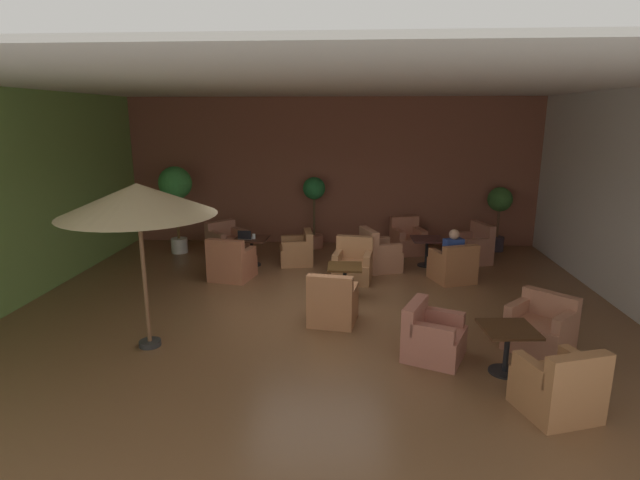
% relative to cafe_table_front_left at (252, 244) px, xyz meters
% --- Properties ---
extents(ground_plane, '(10.78, 9.81, 0.02)m').
position_rel_cafe_table_front_left_xyz_m(ground_plane, '(1.70, -2.59, -0.50)').
color(ground_plane, brown).
extents(wall_back_brick, '(10.78, 0.08, 3.81)m').
position_rel_cafe_table_front_left_xyz_m(wall_back_brick, '(1.70, 2.27, 1.41)').
color(wall_back_brick, brown).
rests_on(wall_back_brick, ground_plane).
extents(wall_left_accent, '(0.08, 9.81, 3.81)m').
position_rel_cafe_table_front_left_xyz_m(wall_left_accent, '(-3.65, -2.59, 1.41)').
color(wall_left_accent, '#719A49').
rests_on(wall_left_accent, ground_plane).
extents(ceiling_slab, '(10.78, 9.81, 0.06)m').
position_rel_cafe_table_front_left_xyz_m(ceiling_slab, '(1.70, -2.59, 3.35)').
color(ceiling_slab, silver).
rests_on(ceiling_slab, wall_back_brick).
extents(cafe_table_front_left, '(0.76, 0.76, 0.64)m').
position_rel_cafe_table_front_left_xyz_m(cafe_table_front_left, '(0.00, 0.00, 0.00)').
color(cafe_table_front_left, black).
rests_on(cafe_table_front_left, ground_plane).
extents(armchair_front_left_north, '(0.85, 0.84, 0.77)m').
position_rel_cafe_table_front_left_xyz_m(armchair_front_left_north, '(1.03, 0.19, -0.20)').
color(armchair_front_left_north, '#AE7449').
rests_on(armchair_front_left_north, ground_plane).
extents(armchair_front_left_east, '(1.11, 1.11, 0.83)m').
position_rel_cafe_table_front_left_xyz_m(armchair_front_left_east, '(-0.76, 0.72, -0.17)').
color(armchair_front_left_east, '#A96C55').
rests_on(armchair_front_left_east, ground_plane).
extents(armchair_front_left_south, '(0.94, 0.95, 0.90)m').
position_rel_cafe_table_front_left_xyz_m(armchair_front_left_south, '(-0.22, -1.04, -0.16)').
color(armchair_front_left_south, '#B56949').
rests_on(armchair_front_left_south, ground_plane).
extents(cafe_table_front_right, '(0.74, 0.74, 0.64)m').
position_rel_cafe_table_front_left_xyz_m(cafe_table_front_right, '(4.35, -4.71, -0.02)').
color(cafe_table_front_right, black).
rests_on(cafe_table_front_right, ground_plane).
extents(armchair_front_right_north, '(1.00, 1.00, 0.78)m').
position_rel_cafe_table_front_left_xyz_m(armchair_front_right_north, '(3.43, -4.32, -0.19)').
color(armchair_front_right_north, '#B26956').
rests_on(armchair_front_right_north, ground_plane).
extents(armchair_front_right_east, '(0.96, 0.95, 0.85)m').
position_rel_cafe_table_front_left_xyz_m(armchair_front_right_east, '(4.66, -5.65, -0.17)').
color(armchair_front_right_east, '#AF7246').
rests_on(armchair_front_right_east, ground_plane).
extents(armchair_front_right_south, '(1.08, 1.08, 0.83)m').
position_rel_cafe_table_front_left_xyz_m(armchair_front_right_south, '(5.04, -3.99, -0.17)').
color(armchair_front_right_south, '#AC6E53').
rests_on(armchair_front_right_south, ground_plane).
extents(cafe_table_mid_center, '(0.63, 0.63, 0.64)m').
position_rel_cafe_table_front_left_xyz_m(cafe_table_mid_center, '(2.16, -2.05, -0.03)').
color(cafe_table_mid_center, black).
rests_on(cafe_table_mid_center, ground_plane).
extents(armchair_mid_center_north, '(0.86, 0.87, 0.88)m').
position_rel_cafe_table_front_left_xyz_m(armchair_mid_center_north, '(2.31, -0.90, -0.18)').
color(armchair_mid_center_north, '#AD754A').
rests_on(armchair_mid_center_north, ground_plane).
extents(armchair_mid_center_east, '(0.84, 0.86, 0.89)m').
position_rel_cafe_table_front_left_xyz_m(armchair_mid_center_east, '(1.99, -3.20, -0.17)').
color(armchair_mid_center_east, '#B67349').
rests_on(armchair_mid_center_east, ground_plane).
extents(cafe_table_rear_right, '(0.72, 0.72, 0.64)m').
position_rel_cafe_table_front_left_xyz_m(cafe_table_rear_right, '(3.97, 0.23, -0.01)').
color(cafe_table_rear_right, black).
rests_on(cafe_table_rear_right, ground_plane).
extents(armchair_rear_right_north, '(0.97, 1.01, 0.93)m').
position_rel_cafe_table_front_left_xyz_m(armchair_rear_right_north, '(2.88, -0.16, -0.15)').
color(armchair_rear_right_north, '#AE7455').
rests_on(armchair_rear_right_north, ground_plane).
extents(armchair_rear_right_east, '(0.97, 0.99, 0.82)m').
position_rel_cafe_table_front_left_xyz_m(armchair_rear_right_east, '(4.37, -0.86, -0.18)').
color(armchair_rear_right_east, '#B27045').
rests_on(armchair_rear_right_east, ground_plane).
extents(armchair_rear_right_south, '(0.96, 1.00, 0.90)m').
position_rel_cafe_table_front_left_xyz_m(armchair_rear_right_south, '(5.07, 0.61, -0.16)').
color(armchair_rear_right_south, '#A56853').
rests_on(armchair_rear_right_south, ground_plane).
extents(armchair_rear_right_west, '(0.91, 0.95, 0.87)m').
position_rel_cafe_table_front_left_xyz_m(armchair_rear_right_west, '(3.65, 1.35, -0.17)').
color(armchair_rear_right_west, '#B76E53').
rests_on(armchair_rear_right_west, ground_plane).
extents(patio_umbrella_tall_red, '(2.17, 2.17, 2.43)m').
position_rel_cafe_table_front_left_xyz_m(patio_umbrella_tall_red, '(-0.69, -4.24, 1.70)').
color(patio_umbrella_tall_red, '#2D2D2D').
rests_on(patio_umbrella_tall_red, ground_plane).
extents(potted_tree_left_corner, '(0.80, 0.80, 2.15)m').
position_rel_cafe_table_front_left_xyz_m(potted_tree_left_corner, '(-2.03, 0.97, 1.09)').
color(potted_tree_left_corner, silver).
rests_on(potted_tree_left_corner, ground_plane).
extents(potted_tree_mid_left, '(0.57, 0.57, 1.83)m').
position_rel_cafe_table_front_left_xyz_m(potted_tree_mid_left, '(1.29, 1.72, 0.66)').
color(potted_tree_mid_left, '#A8634D').
rests_on(potted_tree_mid_left, ground_plane).
extents(potted_tree_mid_right, '(0.60, 0.60, 1.62)m').
position_rel_cafe_table_front_left_xyz_m(potted_tree_mid_right, '(5.92, 1.69, 0.62)').
color(potted_tree_mid_right, '#342B37').
rests_on(potted_tree_mid_right, ground_plane).
extents(patron_blue_shirt, '(0.44, 0.33, 0.65)m').
position_rel_cafe_table_front_left_xyz_m(patron_blue_shirt, '(4.35, -0.82, 0.24)').
color(patron_blue_shirt, '#2B4598').
rests_on(patron_blue_shirt, ground_plane).
extents(iced_drink_cup, '(0.08, 0.08, 0.11)m').
position_rel_cafe_table_front_left_xyz_m(iced_drink_cup, '(0.07, -0.06, 0.21)').
color(iced_drink_cup, silver).
rests_on(iced_drink_cup, cafe_table_front_left).
extents(open_laptop, '(0.33, 0.26, 0.20)m').
position_rel_cafe_table_front_left_xyz_m(open_laptop, '(-0.12, -0.09, 0.20)').
color(open_laptop, '#9EA0A5').
rests_on(open_laptop, cafe_table_front_left).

